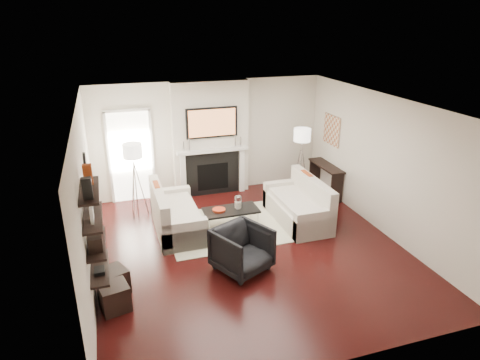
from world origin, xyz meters
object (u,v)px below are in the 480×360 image
object	(u,v)px
armchair	(242,247)
ottoman_near	(113,281)
loveseat_left_base	(177,221)
coffee_table	(231,210)
lamp_left_shade	(132,151)
loveseat_right_base	(297,212)
lamp_right_shade	(302,135)

from	to	relation	value
armchair	ottoman_near	xyz separation A→B (m)	(-2.12, -0.01, -0.22)
loveseat_left_base	coffee_table	distance (m)	1.10
loveseat_left_base	lamp_left_shade	bearing A→B (deg)	124.20
loveseat_right_base	coffee_table	size ratio (longest dim) A/B	1.64
ottoman_near	armchair	bearing A→B (deg)	0.16
coffee_table	lamp_right_shade	size ratio (longest dim) A/B	2.75
loveseat_left_base	coffee_table	world-z (taller)	same
ottoman_near	lamp_right_shade	bearing A→B (deg)	32.19
coffee_table	armchair	world-z (taller)	armchair
coffee_table	armchair	distance (m)	1.53
loveseat_left_base	lamp_left_shade	size ratio (longest dim) A/B	4.50
lamp_left_shade	loveseat_right_base	bearing A→B (deg)	-23.19
loveseat_left_base	lamp_right_shade	bearing A→B (deg)	18.87
loveseat_left_base	ottoman_near	world-z (taller)	loveseat_left_base
lamp_left_shade	ottoman_near	distance (m)	3.10
loveseat_right_base	ottoman_near	world-z (taller)	loveseat_right_base
loveseat_left_base	lamp_right_shade	xyz separation A→B (m)	(3.20, 1.10, 1.24)
coffee_table	lamp_left_shade	bearing A→B (deg)	144.39
loveseat_right_base	lamp_right_shade	size ratio (longest dim) A/B	4.50
armchair	lamp_right_shade	distance (m)	3.86
coffee_table	lamp_left_shade	xyz separation A→B (m)	(-1.75, 1.25, 1.05)
armchair	lamp_right_shade	xyz separation A→B (m)	(2.40, 2.84, 1.03)
armchair	ottoman_near	size ratio (longest dim) A/B	2.12
lamp_right_shade	loveseat_right_base	bearing A→B (deg)	-117.16
loveseat_right_base	loveseat_left_base	bearing A→B (deg)	172.30
loveseat_left_base	coffee_table	bearing A→B (deg)	-12.33
loveseat_left_base	lamp_right_shade	size ratio (longest dim) A/B	4.50
loveseat_right_base	lamp_right_shade	distance (m)	2.03
coffee_table	armchair	bearing A→B (deg)	-99.53
loveseat_left_base	armchair	world-z (taller)	armchair
lamp_left_shade	ottoman_near	world-z (taller)	lamp_left_shade
lamp_right_shade	ottoman_near	distance (m)	5.49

